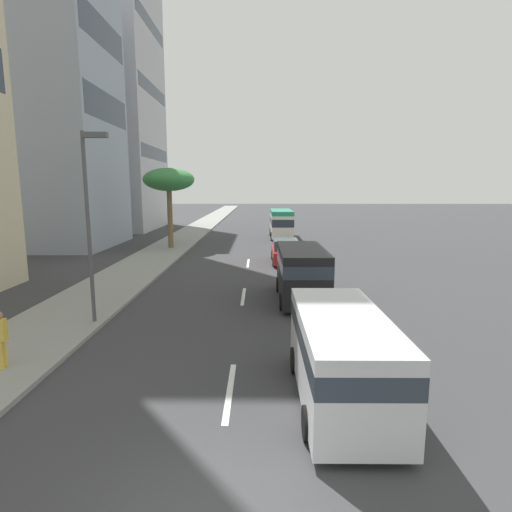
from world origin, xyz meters
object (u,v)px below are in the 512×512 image
pedestrian_near_lamp (1,337)px  palm_tree (169,181)px  van_third (341,352)px  minibus_lead (281,223)px  van_second (302,271)px  car_fourth (285,252)px  street_lamp (90,207)px

pedestrian_near_lamp → palm_tree: size_ratio=0.24×
palm_tree → van_third: bearing=-159.4°
minibus_lead → van_third: minibus_lead is taller
van_second → pedestrian_near_lamp: 12.05m
van_third → minibus_lead: bearing=-0.5°
van_second → car_fourth: (9.70, 0.14, -0.61)m
minibus_lead → pedestrian_near_lamp: 33.28m
palm_tree → street_lamp: (-19.81, -1.35, -1.31)m
van_second → pedestrian_near_lamp: van_second is taller
car_fourth → pedestrian_near_lamp: pedestrian_near_lamp is taller
minibus_lead → palm_tree: 13.33m
minibus_lead → car_fourth: 14.48m
van_second → palm_tree: palm_tree is taller
pedestrian_near_lamp → car_fourth: bearing=64.7°
van_second → street_lamp: 9.45m
van_third → car_fourth: (18.95, 0.16, -0.48)m
street_lamp → car_fourth: bearing=-31.2°
van_third → van_second: bearing=0.1°
van_third → palm_tree: bearing=20.6°
pedestrian_near_lamp → street_lamp: (4.12, -1.08, 3.44)m
minibus_lead → van_second: bearing=179.2°
pedestrian_near_lamp → street_lamp: street_lamp is taller
minibus_lead → van_third: bearing=179.5°
pedestrian_near_lamp → street_lamp: 5.47m
minibus_lead → palm_tree: palm_tree is taller
pedestrian_near_lamp → palm_tree: bearing=92.9°
palm_tree → street_lamp: size_ratio=0.95×
minibus_lead → street_lamp: (-27.74, 8.51, 2.88)m
van_second → car_fourth: bearing=0.8°
pedestrian_near_lamp → minibus_lead: bearing=75.6°
van_second → palm_tree: bearing=30.4°
car_fourth → minibus_lead: bearing=-1.9°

